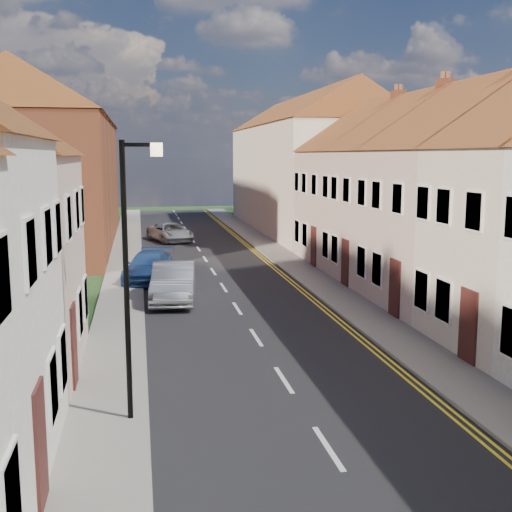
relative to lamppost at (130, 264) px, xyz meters
name	(u,v)px	position (x,y,z in m)	size (l,w,h in m)	color
road	(237,309)	(3.81, 10.00, -3.53)	(7.00, 90.00, 0.02)	black
pavement_left	(120,312)	(-0.59, 10.00, -3.48)	(1.80, 90.00, 0.12)	gray
pavement_right	(348,303)	(8.21, 10.00, -3.48)	(1.80, 90.00, 0.12)	gray
cottage_r_pink	(483,191)	(13.11, 8.90, 0.94)	(8.30, 6.00, 9.00)	#B39B8D
cottage_r_white_far	(422,184)	(13.11, 14.30, 0.94)	(8.30, 5.20, 9.00)	#B39B8D
cottage_r_cream_far	(379,180)	(13.11, 19.70, 0.94)	(8.30, 6.00, 9.00)	#B39B8D
block_right_far	(307,162)	(13.11, 35.00, 1.76)	(8.30, 24.20, 10.50)	beige
block_left_far	(48,163)	(-5.49, 30.00, 1.76)	(8.30, 24.20, 10.50)	brown
lamppost	(130,264)	(0.00, 0.00, 0.00)	(0.88, 0.15, 6.00)	black
car_mid	(174,282)	(1.50, 11.79, -2.77)	(1.64, 4.69, 1.55)	gray
car_far	(149,267)	(0.61, 16.27, -2.87)	(1.88, 4.61, 1.34)	navy
car_distant	(170,232)	(2.27, 30.00, -2.91)	(2.08, 4.50, 1.25)	#ACB0B4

